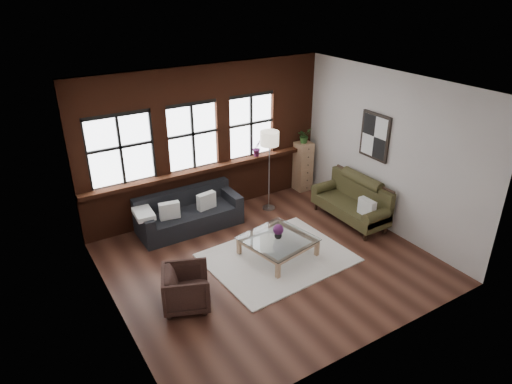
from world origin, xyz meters
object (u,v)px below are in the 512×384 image
vase (278,235)px  dark_sofa (189,211)px  drawer_chest (303,166)px  floor_lamp (269,168)px  armchair (186,288)px  coffee_table (278,247)px  vintage_settee (350,201)px

vase → dark_sofa: bearing=118.0°
drawer_chest → floor_lamp: size_ratio=0.61×
armchair → floor_lamp: bearing=-32.2°
coffee_table → vase: vase is taller
vintage_settee → coffee_table: size_ratio=1.57×
dark_sofa → armchair: dark_sofa is taller
dark_sofa → armchair: bearing=-115.2°
coffee_table → vase: 0.26m
armchair → vase: 2.08m
dark_sofa → drawer_chest: drawer_chest is taller
vintage_settee → vase: (-2.04, -0.30, -0.03)m
vintage_settee → floor_lamp: size_ratio=0.92×
vase → armchair: bearing=-168.2°
vintage_settee → floor_lamp: (-1.15, 1.38, 0.50)m
armchair → coffee_table: size_ratio=0.64×
coffee_table → drawer_chest: size_ratio=0.96×
dark_sofa → vase: (0.97, -1.82, 0.06)m
drawer_chest → floor_lamp: (-1.27, -0.45, 0.38)m
vintage_settee → armchair: bearing=-169.9°
dark_sofa → vase: bearing=-62.0°
coffee_table → drawer_chest: bearing=44.6°
coffee_table → armchair: bearing=-168.2°
vase → drawer_chest: drawer_chest is taller
coffee_table → dark_sofa: bearing=118.0°
coffee_table → vase: size_ratio=7.81×
dark_sofa → drawer_chest: bearing=5.7°
dark_sofa → floor_lamp: floor_lamp is taller
vintage_settee → vase: 2.07m
dark_sofa → vintage_settee: vintage_settee is taller
vintage_settee → drawer_chest: drawer_chest is taller
dark_sofa → floor_lamp: (1.87, -0.14, 0.60)m
vase → drawer_chest: 3.04m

